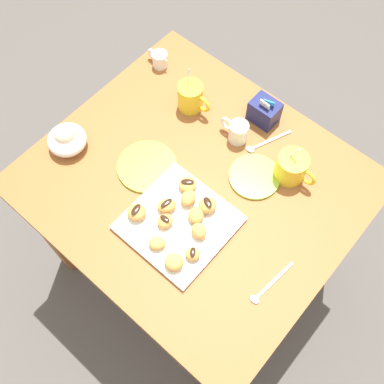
{
  "coord_description": "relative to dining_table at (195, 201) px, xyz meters",
  "views": [
    {
      "loc": [
        0.42,
        -0.5,
        1.97
      ],
      "look_at": [
        0.02,
        -0.04,
        0.76
      ],
      "focal_mm": 42.81,
      "sensor_mm": 36.0,
      "label": 1
    }
  ],
  "objects": [
    {
      "name": "coffee_mug_yellow_right",
      "position": [
        0.2,
        0.2,
        0.19
      ],
      "size": [
        0.13,
        0.09,
        0.14
      ],
      "color": "yellow",
      "rests_on": "dining_table"
    },
    {
      "name": "chocolate_drizzle_3",
      "position": [
        0.0,
        -0.13,
        0.19
      ],
      "size": [
        0.02,
        0.04,
        0.0
      ],
      "primitive_type": "ellipsoid",
      "rotation": [
        0.0,
        0.0,
        1.42
      ],
      "color": "black",
      "rests_on": "beignet_3"
    },
    {
      "name": "chocolate_drizzle_5",
      "position": [
        0.15,
        -0.19,
        0.19
      ],
      "size": [
        0.03,
        0.03,
        0.0
      ],
      "primitive_type": "ellipsoid",
      "rotation": [
        0.0,
        0.0,
        2.17
      ],
      "color": "black",
      "rests_on": "beignet_5"
    },
    {
      "name": "loose_spoon_by_plate",
      "position": [
        0.07,
        0.24,
        0.14
      ],
      "size": [
        0.07,
        0.15,
        0.01
      ],
      "color": "silver",
      "rests_on": "dining_table"
    },
    {
      "name": "saucer_lime_right",
      "position": [
        0.13,
        0.13,
        0.15
      ],
      "size": [
        0.16,
        0.16,
        0.01
      ],
      "primitive_type": "cylinder",
      "color": "#9EC633",
      "rests_on": "dining_table"
    },
    {
      "name": "cream_pitcher_white",
      "position": [
        -0.01,
        0.2,
        0.18
      ],
      "size": [
        0.1,
        0.06,
        0.07
      ],
      "color": "white",
      "rests_on": "dining_table"
    },
    {
      "name": "chocolate_drizzle_4",
      "position": [
        0.0,
        -0.04,
        0.19
      ],
      "size": [
        0.04,
        0.04,
        0.0
      ],
      "primitive_type": "ellipsoid",
      "rotation": [
        0.0,
        0.0,
        3.8
      ],
      "color": "black",
      "rests_on": "beignet_4"
    },
    {
      "name": "chocolate_drizzle_1",
      "position": [
        0.03,
        -0.17,
        0.19
      ],
      "size": [
        0.03,
        0.02,
        0.0
      ],
      "primitive_type": "ellipsoid",
      "rotation": [
        0.0,
        0.0,
        6.3
      ],
      "color": "black",
      "rests_on": "beignet_1"
    },
    {
      "name": "beignet_6",
      "position": [
        0.03,
        -0.07,
        0.17
      ],
      "size": [
        0.06,
        0.06,
        0.04
      ],
      "primitive_type": "ellipsoid",
      "rotation": [
        0.0,
        0.0,
        1.89
      ],
      "color": "#D19347",
      "rests_on": "pastry_plate_square"
    },
    {
      "name": "beignet_10",
      "position": [
        -0.05,
        -0.2,
        0.17
      ],
      "size": [
        0.05,
        0.06,
        0.04
      ],
      "primitive_type": "ellipsoid",
      "rotation": [
        0.0,
        0.0,
        4.69
      ],
      "color": "#D19347",
      "rests_on": "pastry_plate_square"
    },
    {
      "name": "ice_cream_bowl",
      "position": [
        -0.38,
        -0.16,
        0.18
      ],
      "size": [
        0.12,
        0.12,
        0.09
      ],
      "color": "white",
      "rests_on": "dining_table"
    },
    {
      "name": "beignet_5",
      "position": [
        0.15,
        -0.19,
        0.17
      ],
      "size": [
        0.05,
        0.05,
        0.03
      ],
      "primitive_type": "ellipsoid",
      "rotation": [
        0.0,
        0.0,
        1.81
      ],
      "color": "#D19347",
      "rests_on": "pastry_plate_square"
    },
    {
      "name": "sugar_caddy",
      "position": [
        0.01,
        0.32,
        0.18
      ],
      "size": [
        0.09,
        0.07,
        0.11
      ],
      "color": "#191E51",
      "rests_on": "dining_table"
    },
    {
      "name": "ground_plane",
      "position": [
        0.0,
        0.0,
        -0.6
      ],
      "size": [
        8.0,
        8.0,
        0.0
      ],
      "primitive_type": "plane",
      "color": "#514C47"
    },
    {
      "name": "dining_table",
      "position": [
        0.0,
        0.0,
        0.0
      ],
      "size": [
        0.94,
        0.84,
        0.74
      ],
      "color": "#935628",
      "rests_on": "ground_plane"
    },
    {
      "name": "beignet_1",
      "position": [
        0.03,
        -0.17,
        0.17
      ],
      "size": [
        0.05,
        0.05,
        0.03
      ],
      "primitive_type": "ellipsoid",
      "rotation": [
        0.0,
        0.0,
        6.16
      ],
      "color": "#D19347",
      "rests_on": "pastry_plate_square"
    },
    {
      "name": "chocolate_drizzle_7",
      "position": [
        0.09,
        -0.05,
        0.2
      ],
      "size": [
        0.04,
        0.03,
        0.0
      ],
      "primitive_type": "ellipsoid",
      "rotation": [
        0.0,
        0.0,
        2.72
      ],
      "color": "black",
      "rests_on": "beignet_7"
    },
    {
      "name": "loose_spoon_near_saucer",
      "position": [
        0.36,
        -0.12,
        0.14
      ],
      "size": [
        0.04,
        0.16,
        0.01
      ],
      "color": "silver",
      "rests_on": "dining_table"
    },
    {
      "name": "saucer_lime_left",
      "position": [
        -0.14,
        -0.06,
        0.15
      ],
      "size": [
        0.18,
        0.18,
        0.01
      ],
      "primitive_type": "cylinder",
      "color": "#9EC633",
      "rests_on": "dining_table"
    },
    {
      "name": "beignet_7",
      "position": [
        0.09,
        -0.05,
        0.18
      ],
      "size": [
        0.07,
        0.07,
        0.04
      ],
      "primitive_type": "ellipsoid",
      "rotation": [
        0.0,
        0.0,
        2.64
      ],
      "color": "#D19347",
      "rests_on": "pastry_plate_square"
    },
    {
      "name": "coffee_mug_yellow_left",
      "position": [
        -0.2,
        0.2,
        0.19
      ],
      "size": [
        0.12,
        0.08,
        0.15
      ],
      "color": "yellow",
      "rests_on": "dining_table"
    },
    {
      "name": "beignet_4",
      "position": [
        0.0,
        -0.04,
        0.17
      ],
      "size": [
        0.07,
        0.07,
        0.03
      ],
      "primitive_type": "ellipsoid",
      "rotation": [
        0.0,
        0.0,
        4.27
      ],
      "color": "#D19347",
      "rests_on": "pastry_plate_square"
    },
    {
      "name": "beignet_2",
      "position": [
        0.12,
        -0.13,
        0.18
      ],
      "size": [
        0.06,
        0.06,
        0.04
      ],
      "primitive_type": "ellipsoid",
      "rotation": [
        0.0,
        0.0,
        4.27
      ],
      "color": "#D19347",
      "rests_on": "pastry_plate_square"
    },
    {
      "name": "beignet_9",
      "position": [
        0.13,
        -0.24,
        0.17
      ],
      "size": [
        0.06,
        0.06,
        0.04
      ],
      "primitive_type": "ellipsoid",
      "rotation": [
        0.0,
        0.0,
        3.3
      ],
      "color": "#D19347",
      "rests_on": "pastry_plate_square"
    },
    {
      "name": "beignet_3",
      "position": [
        0.0,
        -0.13,
        0.17
      ],
      "size": [
        0.07,
        0.07,
        0.03
      ],
      "primitive_type": "ellipsoid",
      "rotation": [
        0.0,
        0.0,
        0.97
      ],
      "color": "#D19347",
      "rests_on": "pastry_plate_square"
    },
    {
      "name": "chocolate_sauce_pitcher",
      "position": [
        -0.39,
        0.27,
        0.17
      ],
      "size": [
        0.09,
        0.05,
        0.06
      ],
      "color": "white",
      "rests_on": "dining_table"
    },
    {
      "name": "chocolate_drizzle_10",
      "position": [
        -0.05,
        -0.2,
        0.19
      ],
      "size": [
        0.02,
        0.04,
        0.0
      ],
      "primitive_type": "ellipsoid",
      "rotation": [
        0.0,
        0.0,
        4.88
      ],
      "color": "black",
      "rests_on": "beignet_10"
    },
    {
      "name": "pastry_plate_square",
      "position": [
        0.06,
        -0.14,
        0.15
      ],
      "size": [
        0.28,
        0.28,
        0.02
      ],
      "primitive_type": "cube",
      "color": "white",
      "rests_on": "dining_table"
    },
    {
      "name": "beignet_8",
      "position": [
        0.08,
        -0.1,
        0.17
      ],
      "size": [
        0.07,
        0.07,
        0.04
      ],
      "primitive_type": "ellipsoid",
      "rotation": [
        0.0,
        0.0,
        3.86
      ],
      "color": "#D19347",
      "rests_on": "pastry_plate_square"
    },
    {
      "name": "beignet_0",
      "position": [
        0.06,
        -0.23,
        0.17
      ],
      "size": [
        0.06,
        0.06,
        0.03
      ],
      "primitive_type": "ellipsoid",
      "rotation": [
        0.0,
        0.0,
        3.94
      ],
      "color": "#D19347",
      "rests_on": "pastry_plate_square"
    }
  ]
}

